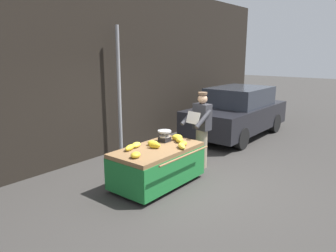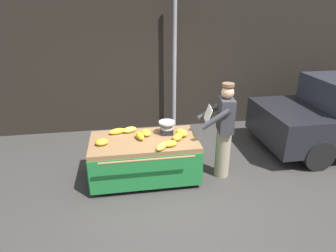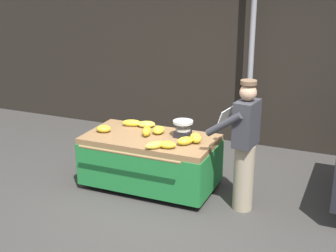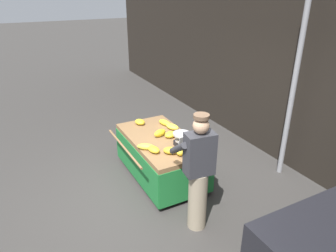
# 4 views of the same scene
# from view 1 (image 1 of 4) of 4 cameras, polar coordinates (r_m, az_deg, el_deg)

# --- Properties ---
(ground_plane) EXTENTS (60.00, 60.00, 0.00)m
(ground_plane) POSITION_cam_1_polar(r_m,az_deg,el_deg) (6.50, 3.79, -10.03)
(ground_plane) COLOR #383533
(back_wall) EXTENTS (16.00, 0.24, 4.35)m
(back_wall) POSITION_cam_1_polar(r_m,az_deg,el_deg) (7.94, -13.09, 10.09)
(back_wall) COLOR black
(back_wall) RESTS_ON ground
(street_pole) EXTENTS (0.09, 0.09, 3.19)m
(street_pole) POSITION_cam_1_polar(r_m,az_deg,el_deg) (7.92, -8.82, 6.06)
(street_pole) COLOR gray
(street_pole) RESTS_ON ground
(banana_cart) EXTENTS (1.85, 1.19, 0.76)m
(banana_cart) POSITION_cam_1_polar(r_m,az_deg,el_deg) (6.16, -1.92, -5.79)
(banana_cart) COLOR olive
(banana_cart) RESTS_ON ground
(weighing_scale) EXTENTS (0.28, 0.28, 0.23)m
(weighing_scale) POSITION_cam_1_polar(r_m,az_deg,el_deg) (6.48, -0.63, -1.81)
(weighing_scale) COLOR black
(weighing_scale) RESTS_ON banana_cart
(banana_bunch_0) EXTENTS (0.25, 0.27, 0.13)m
(banana_bunch_0) POSITION_cam_1_polar(r_m,az_deg,el_deg) (6.59, 1.66, -2.05)
(banana_bunch_0) COLOR yellow
(banana_bunch_0) RESTS_ON banana_cart
(banana_bunch_1) EXTENTS (0.31, 0.19, 0.10)m
(banana_bunch_1) POSITION_cam_1_polar(r_m,az_deg,el_deg) (5.97, -6.93, -3.89)
(banana_bunch_1) COLOR yellow
(banana_bunch_1) RESTS_ON banana_cart
(banana_bunch_2) EXTENTS (0.25, 0.22, 0.10)m
(banana_bunch_2) POSITION_cam_1_polar(r_m,az_deg,el_deg) (5.54, -5.89, -5.23)
(banana_bunch_2) COLOR gold
(banana_bunch_2) RESTS_ON banana_cart
(banana_bunch_3) EXTENTS (0.26, 0.20, 0.10)m
(banana_bunch_3) POSITION_cam_1_polar(r_m,az_deg,el_deg) (6.19, 2.73, -3.22)
(banana_bunch_3) COLOR gold
(banana_bunch_3) RESTS_ON banana_cart
(banana_bunch_4) EXTENTS (0.19, 0.25, 0.10)m
(banana_bunch_4) POSITION_cam_1_polar(r_m,az_deg,el_deg) (6.23, -2.75, -3.10)
(banana_bunch_4) COLOR yellow
(banana_bunch_4) RESTS_ON banana_cart
(banana_bunch_5) EXTENTS (0.26, 0.27, 0.11)m
(banana_bunch_5) POSITION_cam_1_polar(r_m,az_deg,el_deg) (6.44, 2.05, -2.52)
(banana_bunch_5) COLOR gold
(banana_bunch_5) RESTS_ON banana_cart
(banana_bunch_6) EXTENTS (0.30, 0.24, 0.09)m
(banana_bunch_6) POSITION_cam_1_polar(r_m,az_deg,el_deg) (6.15, -5.78, -3.40)
(banana_bunch_6) COLOR yellow
(banana_bunch_6) RESTS_ON banana_cart
(banana_bunch_7) EXTENTS (0.26, 0.30, 0.10)m
(banana_bunch_7) POSITION_cam_1_polar(r_m,az_deg,el_deg) (6.04, 2.47, -3.63)
(banana_bunch_7) COLOR yellow
(banana_bunch_7) RESTS_ON banana_cart
(banana_bunch_8) EXTENTS (0.18, 0.27, 0.13)m
(banana_bunch_8) POSITION_cam_1_polar(r_m,az_deg,el_deg) (6.04, -2.45, -3.48)
(banana_bunch_8) COLOR gold
(banana_bunch_8) RESTS_ON banana_cart
(vendor_person) EXTENTS (0.62, 0.57, 1.71)m
(vendor_person) POSITION_cam_1_polar(r_m,az_deg,el_deg) (7.05, 6.05, -0.70)
(vendor_person) COLOR gray
(vendor_person) RESTS_ON ground
(parked_car) EXTENTS (3.90, 1.75, 1.51)m
(parked_car) POSITION_cam_1_polar(r_m,az_deg,el_deg) (10.05, 12.43, 2.49)
(parked_car) COLOR black
(parked_car) RESTS_ON ground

